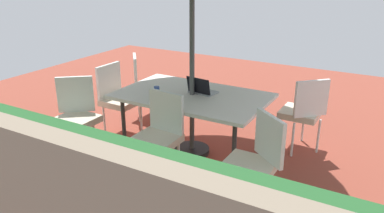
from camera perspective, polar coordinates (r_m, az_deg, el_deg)
name	(u,v)px	position (r m, az deg, el deg)	size (l,w,h in m)	color
ground_plane	(192,153)	(4.97, 0.00, -6.86)	(10.00, 10.00, 0.02)	brown
hedge_row	(29,208)	(3.11, -22.95, -13.65)	(6.30, 0.61, 1.22)	#235628
dining_table	(192,99)	(4.68, 0.00, 1.18)	(1.80, 1.11, 0.78)	silver
chair_southwest	(303,110)	(4.99, 16.10, -0.52)	(0.59, 0.59, 0.98)	beige
chair_northwest	(254,160)	(3.66, 9.20, -7.86)	(0.58, 0.58, 0.98)	beige
chair_northeast	(76,114)	(4.88, -16.80, -1.06)	(0.58, 0.58, 0.98)	beige
chair_southeast	(146,83)	(5.93, -6.84, 3.48)	(0.58, 0.58, 0.98)	beige
chair_east	(118,96)	(5.40, -10.87, 1.52)	(0.47, 0.46, 0.98)	beige
chair_north	(158,133)	(4.17, -4.99, -3.96)	(0.47, 0.48, 0.98)	beige
laptop	(202,90)	(4.69, 1.43, 2.50)	(0.35, 0.28, 0.21)	gray
cup	(157,91)	(4.64, -5.22, 2.32)	(0.06, 0.06, 0.11)	#334C99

